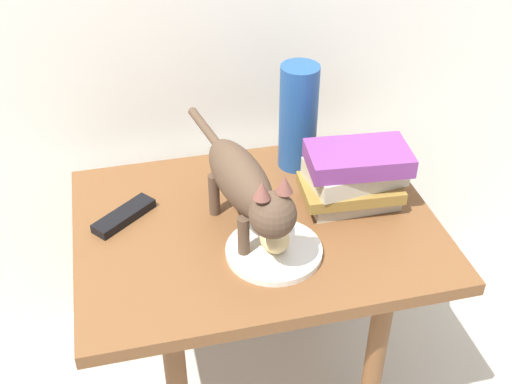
{
  "coord_description": "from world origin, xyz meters",
  "views": [
    {
      "loc": [
        -0.25,
        -1.06,
        1.45
      ],
      "look_at": [
        0.0,
        0.0,
        0.65
      ],
      "focal_mm": 45.29,
      "sensor_mm": 36.0,
      "label": 1
    }
  ],
  "objects_px": {
    "plate": "(274,251)",
    "book_stack": "(354,176)",
    "tv_remote": "(124,216)",
    "cat": "(246,186)",
    "green_vase": "(298,117)",
    "bread_roll": "(274,238)",
    "side_table": "(256,250)"
  },
  "relations": [
    {
      "from": "cat",
      "to": "side_table",
      "type": "bearing_deg",
      "value": 55.53
    },
    {
      "from": "cat",
      "to": "green_vase",
      "type": "relative_size",
      "value": 1.83
    },
    {
      "from": "book_stack",
      "to": "green_vase",
      "type": "relative_size",
      "value": 0.91
    },
    {
      "from": "cat",
      "to": "green_vase",
      "type": "distance_m",
      "value": 0.3
    },
    {
      "from": "plate",
      "to": "book_stack",
      "type": "height_order",
      "value": "book_stack"
    },
    {
      "from": "plate",
      "to": "book_stack",
      "type": "bearing_deg",
      "value": 30.56
    },
    {
      "from": "cat",
      "to": "plate",
      "type": "bearing_deg",
      "value": -55.45
    },
    {
      "from": "book_stack",
      "to": "green_vase",
      "type": "xyz_separation_m",
      "value": [
        -0.08,
        0.18,
        0.06
      ]
    },
    {
      "from": "green_vase",
      "to": "bread_roll",
      "type": "bearing_deg",
      "value": -114.13
    },
    {
      "from": "bread_roll",
      "to": "tv_remote",
      "type": "relative_size",
      "value": 0.53
    },
    {
      "from": "bread_roll",
      "to": "side_table",
      "type": "bearing_deg",
      "value": 96.99
    },
    {
      "from": "plate",
      "to": "bread_roll",
      "type": "bearing_deg",
      "value": 64.71
    },
    {
      "from": "plate",
      "to": "green_vase",
      "type": "bearing_deg",
      "value": 65.86
    },
    {
      "from": "side_table",
      "to": "book_stack",
      "type": "bearing_deg",
      "value": 4.55
    },
    {
      "from": "side_table",
      "to": "cat",
      "type": "xyz_separation_m",
      "value": [
        -0.03,
        -0.05,
        0.21
      ]
    },
    {
      "from": "plate",
      "to": "cat",
      "type": "relative_size",
      "value": 0.42
    },
    {
      "from": "plate",
      "to": "bread_roll",
      "type": "height_order",
      "value": "bread_roll"
    },
    {
      "from": "plate",
      "to": "cat",
      "type": "height_order",
      "value": "cat"
    },
    {
      "from": "green_vase",
      "to": "tv_remote",
      "type": "relative_size",
      "value": 1.73
    },
    {
      "from": "cat",
      "to": "green_vase",
      "type": "xyz_separation_m",
      "value": [
        0.18,
        0.24,
        -0.0
      ]
    },
    {
      "from": "plate",
      "to": "tv_remote",
      "type": "relative_size",
      "value": 1.31
    },
    {
      "from": "plate",
      "to": "green_vase",
      "type": "relative_size",
      "value": 0.76
    },
    {
      "from": "plate",
      "to": "book_stack",
      "type": "xyz_separation_m",
      "value": [
        0.21,
        0.13,
        0.07
      ]
    },
    {
      "from": "tv_remote",
      "to": "side_table",
      "type": "bearing_deg",
      "value": -53.71
    },
    {
      "from": "book_stack",
      "to": "tv_remote",
      "type": "distance_m",
      "value": 0.51
    },
    {
      "from": "book_stack",
      "to": "green_vase",
      "type": "bearing_deg",
      "value": 113.07
    },
    {
      "from": "bread_roll",
      "to": "plate",
      "type": "bearing_deg",
      "value": -115.29
    },
    {
      "from": "green_vase",
      "to": "tv_remote",
      "type": "bearing_deg",
      "value": -163.92
    },
    {
      "from": "side_table",
      "to": "plate",
      "type": "distance_m",
      "value": 0.14
    },
    {
      "from": "plate",
      "to": "cat",
      "type": "xyz_separation_m",
      "value": [
        -0.04,
        0.06,
        0.13
      ]
    },
    {
      "from": "plate",
      "to": "bread_roll",
      "type": "xyz_separation_m",
      "value": [
        0.0,
        0.0,
        0.03
      ]
    },
    {
      "from": "side_table",
      "to": "book_stack",
      "type": "xyz_separation_m",
      "value": [
        0.22,
        0.02,
        0.16
      ]
    }
  ]
}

